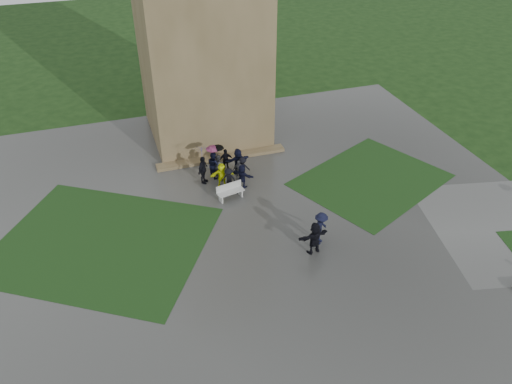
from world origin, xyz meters
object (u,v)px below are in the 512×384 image
object	(u,v)px
bench	(230,191)
pedestrian_near	(315,238)
tower	(199,9)
pedestrian_mid	(321,228)

from	to	relation	value
bench	pedestrian_near	xyz separation A→B (m)	(2.86, -6.15, 0.43)
tower	bench	size ratio (longest dim) A/B	10.19
bench	pedestrian_near	world-z (taller)	pedestrian_near
tower	bench	distance (m)	12.47
pedestrian_mid	pedestrian_near	bearing A→B (deg)	-178.00
tower	pedestrian_near	world-z (taller)	tower
tower	pedestrian_near	xyz separation A→B (m)	(2.15, -15.26, -8.04)
bench	tower	bearing A→B (deg)	73.60
tower	pedestrian_near	distance (m)	17.39
pedestrian_mid	pedestrian_near	xyz separation A→B (m)	(-0.62, -0.60, -0.03)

